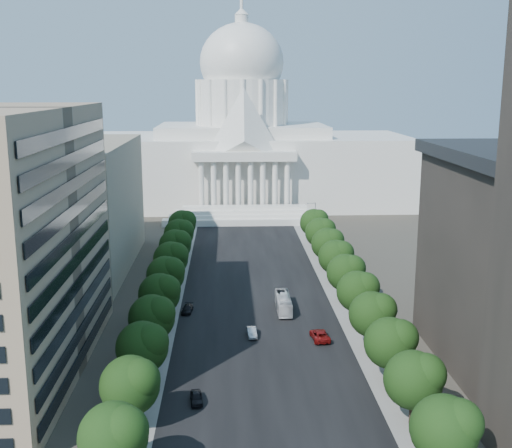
{
  "coord_description": "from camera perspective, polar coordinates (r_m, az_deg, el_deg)",
  "views": [
    {
      "loc": [
        -5.48,
        -50.88,
        43.02
      ],
      "look_at": [
        0.24,
        76.8,
        15.31
      ],
      "focal_mm": 45.0,
      "sensor_mm": 36.0,
      "label": 1
    }
  ],
  "objects": [
    {
      "name": "streetlight_c",
      "position": [
        119.68,
        9.87,
        -6.06
      ],
      "size": [
        2.61,
        0.44,
        9.0
      ],
      "color": "gray",
      "rests_on": "ground"
    },
    {
      "name": "tree_r_d",
      "position": [
        107.91,
        10.44,
        -7.79
      ],
      "size": [
        7.79,
        7.6,
        9.97
      ],
      "color": "#33261C",
      "rests_on": "ground"
    },
    {
      "name": "tree_l_e",
      "position": [
        117.21,
        -8.45,
        -6.08
      ],
      "size": [
        7.79,
        7.6,
        9.97
      ],
      "color": "#33261C",
      "rests_on": "ground"
    },
    {
      "name": "sidewalk_right",
      "position": [
        149.33,
        7.01,
        -4.6
      ],
      "size": [
        8.0,
        260.0,
        0.02
      ],
      "primitive_type": "cube",
      "color": "gray",
      "rests_on": "ground"
    },
    {
      "name": "office_block_left_far",
      "position": [
        159.25,
        -18.01,
        1.5
      ],
      "size": [
        38.0,
        52.0,
        30.0
      ],
      "primitive_type": "cube",
      "color": "gray",
      "rests_on": "ground"
    },
    {
      "name": "tree_r_f",
      "position": [
        130.22,
        8.1,
        -4.2
      ],
      "size": [
        7.79,
        7.6,
        9.97
      ],
      "color": "#33261C",
      "rests_on": "ground"
    },
    {
      "name": "tree_l_b",
      "position": [
        84.05,
        -10.95,
        -13.79
      ],
      "size": [
        7.79,
        7.6,
        9.97
      ],
      "color": "#33261C",
      "rests_on": "ground"
    },
    {
      "name": "tree_l_g",
      "position": [
        140.1,
        -7.47,
        -3.0
      ],
      "size": [
        7.79,
        7.6,
        9.97
      ],
      "color": "#33261C",
      "rests_on": "ground"
    },
    {
      "name": "tree_l_f",
      "position": [
        128.6,
        -7.92,
        -4.41
      ],
      "size": [
        7.79,
        7.6,
        9.97
      ],
      "color": "#33261C",
      "rests_on": "ground"
    },
    {
      "name": "tree_r_e",
      "position": [
        118.98,
        9.16,
        -5.83
      ],
      "size": [
        7.79,
        7.6,
        9.97
      ],
      "color": "#33261C",
      "rests_on": "ground"
    },
    {
      "name": "streetlight_f",
      "position": [
        191.26,
        5.11,
        0.97
      ],
      "size": [
        2.61,
        0.44,
        9.0
      ],
      "color": "gray",
      "rests_on": "ground"
    },
    {
      "name": "tree_r_c",
      "position": [
        97.05,
        12.03,
        -10.18
      ],
      "size": [
        7.79,
        7.6,
        9.97
      ],
      "color": "#33261C",
      "rests_on": "ground"
    },
    {
      "name": "tree_r_i",
      "position": [
        164.58,
        5.82,
        -0.67
      ],
      "size": [
        7.79,
        7.6,
        9.97
      ],
      "color": "#33261C",
      "rests_on": "ground"
    },
    {
      "name": "car_silver",
      "position": [
        113.7,
        -0.38,
        -9.6
      ],
      "size": [
        1.84,
        4.51,
        1.45
      ],
      "primitive_type": "imported",
      "rotation": [
        0.0,
        0.0,
        0.07
      ],
      "color": "#B8BAC1",
      "rests_on": "ground"
    },
    {
      "name": "tree_r_a",
      "position": [
        76.38,
        16.69,
        -16.93
      ],
      "size": [
        7.79,
        7.6,
        9.97
      ],
      "color": "#33261C",
      "rests_on": "ground"
    },
    {
      "name": "road_asphalt",
      "position": [
        147.41,
        -0.32,
        -4.73
      ],
      "size": [
        30.0,
        260.0,
        0.01
      ],
      "primitive_type": "cube",
      "color": "black",
      "rests_on": "ground"
    },
    {
      "name": "tree_l_a",
      "position": [
        73.59,
        -12.35,
        -17.87
      ],
      "size": [
        7.79,
        7.6,
        9.97
      ],
      "color": "#33261C",
      "rests_on": "ground"
    },
    {
      "name": "car_red",
      "position": [
        112.68,
        5.69,
        -9.82
      ],
      "size": [
        3.28,
        6.18,
        1.65
      ],
      "primitive_type": "imported",
      "rotation": [
        0.0,
        0.0,
        3.23
      ],
      "color": "maroon",
      "rests_on": "ground"
    },
    {
      "name": "streetlight_b",
      "position": [
        96.97,
        13.05,
        -10.66
      ],
      "size": [
        2.61,
        0.44,
        9.0
      ],
      "color": "gray",
      "rests_on": "ground"
    },
    {
      "name": "tree_l_h",
      "position": [
        151.67,
        -7.1,
        -1.81
      ],
      "size": [
        7.79,
        7.6,
        9.97
      ],
      "color": "#33261C",
      "rests_on": "ground"
    },
    {
      "name": "tree_r_j",
      "position": [
        176.18,
        5.26,
        0.2
      ],
      "size": [
        7.79,
        7.6,
        9.97
      ],
      "color": "#33261C",
      "rests_on": "ground"
    },
    {
      "name": "tree_r_h",
      "position": [
        153.04,
        6.47,
        -1.67
      ],
      "size": [
        7.79,
        7.6,
        9.97
      ],
      "color": "#33261C",
      "rests_on": "ground"
    },
    {
      "name": "streetlight_d",
      "position": [
        143.15,
        7.75,
        -2.94
      ],
      "size": [
        2.61,
        0.44,
        9.0
      ],
      "color": "gray",
      "rests_on": "ground"
    },
    {
      "name": "streetlight_a",
      "position": [
        75.73,
        18.3,
        -17.86
      ],
      "size": [
        2.61,
        0.44,
        9.0
      ],
      "color": "gray",
      "rests_on": "ground"
    },
    {
      "name": "tree_l_c",
      "position": [
        94.87,
        -9.91,
        -10.63
      ],
      "size": [
        7.79,
        7.6,
        9.97
      ],
      "color": "#33261C",
      "rests_on": "ground"
    },
    {
      "name": "car_dark_b",
      "position": [
        125.61,
        -6.13,
        -7.54
      ],
      "size": [
        2.36,
        4.77,
        1.33
      ],
      "primitive_type": "imported",
      "rotation": [
        0.0,
        0.0,
        -0.11
      ],
      "color": "black",
      "rests_on": "ground"
    },
    {
      "name": "tree_l_i",
      "position": [
        163.3,
        -6.78,
        -0.79
      ],
      "size": [
        7.79,
        7.6,
        9.97
      ],
      "color": "#33261C",
      "rests_on": "ground"
    },
    {
      "name": "capitol",
      "position": [
        236.96,
        -1.23,
        6.66
      ],
      "size": [
        120.0,
        56.0,
        73.0
      ],
      "color": "white",
      "rests_on": "ground"
    },
    {
      "name": "tree_l_d",
      "position": [
        105.95,
        -9.1,
        -8.12
      ],
      "size": [
        7.79,
        7.6,
        9.97
      ],
      "color": "#33261C",
      "rests_on": "ground"
    },
    {
      "name": "car_dark_a",
      "position": [
        92.21,
        -5.33,
        -15.14
      ],
      "size": [
        2.1,
        4.31,
        1.42
      ],
      "primitive_type": "imported",
      "rotation": [
        0.0,
        0.0,
        0.11
      ],
      "color": "black",
      "rests_on": "ground"
    },
    {
      "name": "sidewalk_left",
      "position": [
        147.93,
        -7.72,
        -4.79
      ],
      "size": [
        8.0,
        260.0,
        0.02
      ],
      "primitive_type": "cube",
      "color": "gray",
      "rests_on": "ground"
    },
    {
      "name": "tree_l_j",
      "position": [
        174.99,
        -6.5,
        0.09
      ],
      "size": [
        7.79,
        7.6,
        9.97
      ],
      "color": "#33261C",
      "rests_on": "ground"
    },
    {
      "name": "city_bus",
      "position": [
        125.76,
        2.46,
        -7.03
      ],
      "size": [
        2.65,
        11.17,
        3.11
      ],
      "primitive_type": "imported",
      "rotation": [
        0.0,
        0.0,
        -0.0
      ],
      "color": "silver",
      "rests_on": "ground"
    },
    {
      "name": "tree_r_b",
      "position": [
        86.5,
        14.05,
        -13.16
      ],
      "size": [
        7.79,
        7.6,
        9.97
      ],
      "color": "#33261C",
      "rests_on": "ground"
    },
    {
      "name": "streetlight_e",
      "position": [
        167.07,
        6.24,
        -0.7
      ],
      "size": [
        2.61,
        0.44,
        9.0
      ],
      "color": "gray",
      "rests_on": "ground"
    },
    {
      "name": "tree_r_g",
      "position": [
        141.58,
        7.22,
        -2.83
      ],
      "size": [
        7.79,
        7.6,
        9.97
      ],
      "color": "#33261C",
      "rests_on": "ground"
    }
  ]
}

